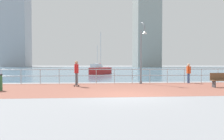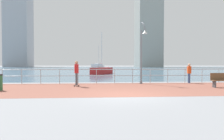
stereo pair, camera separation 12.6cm
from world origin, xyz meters
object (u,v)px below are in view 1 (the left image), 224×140
lamppost (142,50)px  sailboat_yellow (100,70)px  skateboarder (76,71)px  sailboat_teal (97,67)px  park_bench (223,80)px  bystander (189,72)px

lamppost → sailboat_yellow: 15.78m
lamppost → sailboat_yellow: bearing=100.0°
skateboarder → sailboat_yellow: 16.91m
skateboarder → sailboat_teal: bearing=87.3°
park_bench → sailboat_teal: 42.64m
lamppost → bystander: (3.78, 0.42, -1.66)m
lamppost → sailboat_teal: size_ratio=0.74×
lamppost → park_bench: bearing=-29.3°
lamppost → sailboat_yellow: (-2.71, 15.42, -1.96)m
lamppost → park_bench: lamppost is taller
bystander → park_bench: (0.91, -3.05, -0.41)m
park_bench → lamppost: bearing=150.7°
park_bench → sailboat_teal: (-7.53, 41.97, 0.12)m
park_bench → sailboat_teal: bearing=100.2°
sailboat_teal → bystander: bearing=-80.3°
bystander → sailboat_yellow: sailboat_yellow is taller
skateboarder → sailboat_teal: (1.89, 40.70, -0.43)m
park_bench → sailboat_yellow: bearing=112.3°
park_bench → sailboat_yellow: size_ratio=0.26×
skateboarder → sailboat_teal: size_ratio=0.27×
lamppost → skateboarder: size_ratio=2.70×
bystander → park_bench: bystander is taller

